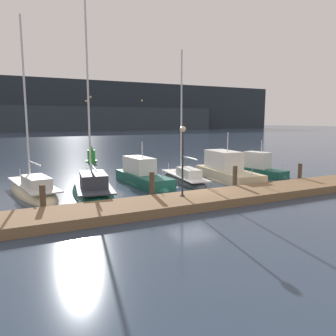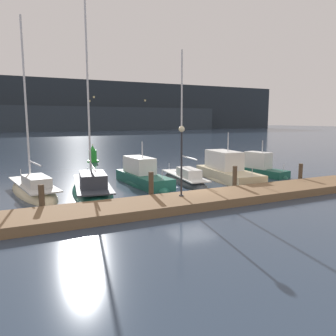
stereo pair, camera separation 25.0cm
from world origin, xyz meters
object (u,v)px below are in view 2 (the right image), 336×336
at_px(sailboat_berth_1, 34,192).
at_px(channel_buoy, 93,155).
at_px(sailboat_berth_4, 184,181).
at_px(dock_lamppost, 182,149).
at_px(sailboat_berth_2, 92,190).
at_px(motorboat_berth_3, 143,180).
at_px(motorboat_berth_6, 261,172).
at_px(motorboat_berth_5, 227,174).

bearing_deg(sailboat_berth_1, channel_buoy, 63.70).
height_order(sailboat_berth_4, dock_lamppost, sailboat_berth_4).
relative_size(sailboat_berth_1, sailboat_berth_2, 0.92).
relative_size(motorboat_berth_3, dock_lamppost, 1.80).
xyz_separation_m(channel_buoy, dock_lamppost, (0.17, -20.02, 2.25)).
height_order(sailboat_berth_1, dock_lamppost, sailboat_berth_1).
bearing_deg(motorboat_berth_3, sailboat_berth_1, 178.79).
bearing_deg(sailboat_berth_2, motorboat_berth_6, 2.06).
bearing_deg(sailboat_berth_1, sailboat_berth_4, -4.67).
bearing_deg(dock_lamppost, sailboat_berth_2, 126.94).
xyz_separation_m(sailboat_berth_1, motorboat_berth_5, (13.51, -1.34, 0.32)).
bearing_deg(dock_lamppost, sailboat_berth_1, 138.26).
relative_size(sailboat_berth_1, sailboat_berth_4, 1.13).
xyz_separation_m(sailboat_berth_2, motorboat_berth_6, (13.97, 0.50, 0.15)).
height_order(sailboat_berth_4, motorboat_berth_5, sailboat_berth_4).
xyz_separation_m(sailboat_berth_4, dock_lamppost, (-3.13, -5.40, 2.84)).
distance_m(motorboat_berth_3, dock_lamppost, 6.64).
height_order(sailboat_berth_2, dock_lamppost, sailboat_berth_2).
bearing_deg(motorboat_berth_5, sailboat_berth_4, 171.47).
bearing_deg(dock_lamppost, motorboat_berth_5, 36.87).
xyz_separation_m(motorboat_berth_6, dock_lamppost, (-10.29, -5.39, 2.66)).
xyz_separation_m(sailboat_berth_4, motorboat_berth_6, (7.15, -0.01, 0.18)).
height_order(motorboat_berth_3, dock_lamppost, dock_lamppost).
relative_size(motorboat_berth_3, motorboat_berth_6, 1.37).
bearing_deg(motorboat_berth_3, sailboat_berth_4, -12.79).
bearing_deg(sailboat_berth_2, motorboat_berth_5, 0.02).
relative_size(motorboat_berth_5, channel_buoy, 3.90).
distance_m(sailboat_berth_2, sailboat_berth_4, 6.83).
bearing_deg(sailboat_berth_1, motorboat_berth_6, -2.78).
xyz_separation_m(sailboat_berth_1, sailboat_berth_2, (3.31, -1.34, 0.04)).
xyz_separation_m(motorboat_berth_3, motorboat_berth_6, (10.13, -0.69, 0.01)).
bearing_deg(motorboat_berth_3, motorboat_berth_5, -10.54).
relative_size(motorboat_berth_6, dock_lamppost, 1.32).
distance_m(motorboat_berth_5, motorboat_berth_6, 3.80).
xyz_separation_m(motorboat_berth_3, sailboat_berth_4, (2.98, -0.68, -0.17)).
bearing_deg(motorboat_berth_6, motorboat_berth_3, 176.12).
xyz_separation_m(sailboat_berth_1, motorboat_berth_6, (17.27, -0.84, 0.19)).
height_order(motorboat_berth_6, dock_lamppost, dock_lamppost).
bearing_deg(motorboat_berth_6, dock_lamppost, -152.33).
height_order(sailboat_berth_2, channel_buoy, sailboat_berth_2).
bearing_deg(motorboat_berth_6, sailboat_berth_4, 179.92).
height_order(sailboat_berth_1, sailboat_berth_2, sailboat_berth_2).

